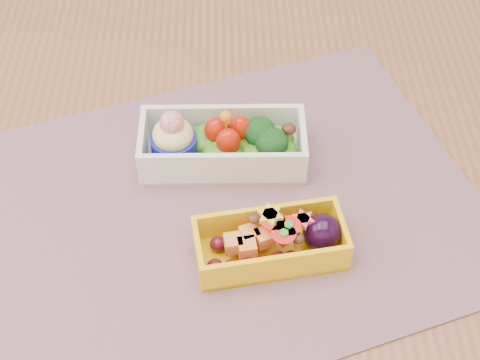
{
  "coord_description": "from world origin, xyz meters",
  "views": [
    {
      "loc": [
        0.01,
        -0.45,
        1.32
      ],
      "look_at": [
        0.02,
        0.01,
        0.79
      ],
      "focal_mm": 52.28,
      "sensor_mm": 36.0,
      "label": 1
    }
  ],
  "objects_px": {
    "placemat": "(233,208)",
    "bento_white": "(222,145)",
    "table": "(219,264)",
    "bento_yellow": "(274,242)"
  },
  "relations": [
    {
      "from": "table",
      "to": "bento_yellow",
      "type": "distance_m",
      "value": 0.15
    },
    {
      "from": "placemat",
      "to": "bento_yellow",
      "type": "relative_size",
      "value": 3.28
    },
    {
      "from": "table",
      "to": "bento_white",
      "type": "height_order",
      "value": "bento_white"
    },
    {
      "from": "table",
      "to": "bento_yellow",
      "type": "relative_size",
      "value": 7.84
    },
    {
      "from": "table",
      "to": "bento_white",
      "type": "distance_m",
      "value": 0.14
    },
    {
      "from": "placemat",
      "to": "bento_white",
      "type": "distance_m",
      "value": 0.07
    },
    {
      "from": "placemat",
      "to": "bento_white",
      "type": "bearing_deg",
      "value": 99.08
    },
    {
      "from": "table",
      "to": "placemat",
      "type": "distance_m",
      "value": 0.1
    },
    {
      "from": "table",
      "to": "bento_yellow",
      "type": "height_order",
      "value": "bento_yellow"
    },
    {
      "from": "bento_white",
      "to": "bento_yellow",
      "type": "distance_m",
      "value": 0.14
    }
  ]
}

